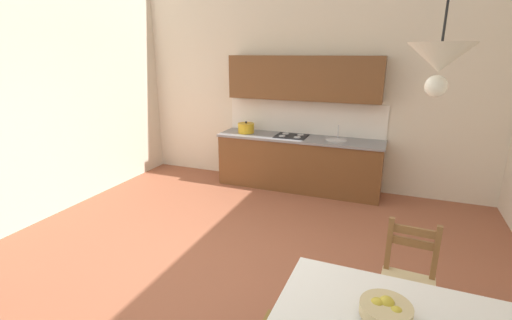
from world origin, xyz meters
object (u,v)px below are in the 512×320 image
at_px(fruit_bowl, 386,310).
at_px(dining_chair_kitchen_side, 407,283).
at_px(kitchen_cabinetry, 299,139).
at_px(pendant_lamp, 440,59).

bearing_deg(fruit_bowl, dining_chair_kitchen_side, 79.55).
xyz_separation_m(dining_chair_kitchen_side, fruit_bowl, (-0.17, -0.90, 0.37)).
xyz_separation_m(kitchen_cabinetry, fruit_bowl, (1.54, -3.81, -0.04)).
height_order(kitchen_cabinetry, fruit_bowl, kitchen_cabinetry).
height_order(dining_chair_kitchen_side, fruit_bowl, dining_chair_kitchen_side).
bearing_deg(kitchen_cabinetry, dining_chair_kitchen_side, -59.70).
xyz_separation_m(kitchen_cabinetry, dining_chair_kitchen_side, (1.70, -2.91, -0.41)).
bearing_deg(dining_chair_kitchen_side, fruit_bowl, -100.45).
height_order(kitchen_cabinetry, pendant_lamp, pendant_lamp).
relative_size(kitchen_cabinetry, pendant_lamp, 3.40).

